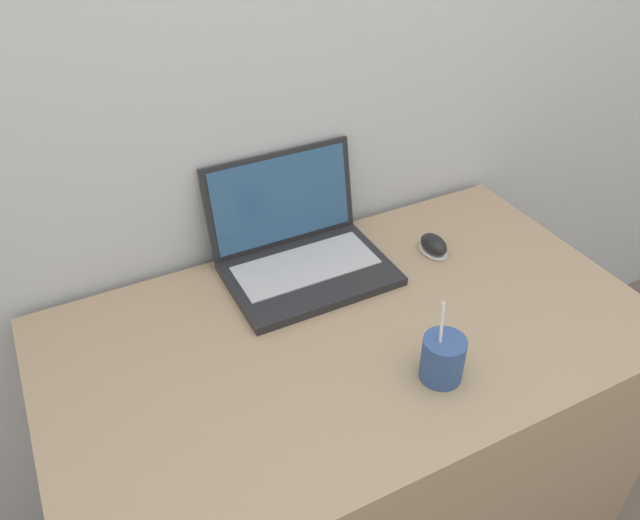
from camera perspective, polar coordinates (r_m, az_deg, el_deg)
wall_back at (r=1.33m, az=-5.28°, el=22.44°), size 7.00×0.04×2.50m
desk at (r=1.54m, az=2.54°, el=-15.96°), size 1.23×0.70×0.70m
laptop at (r=1.42m, az=-1.94°, el=1.14°), size 0.36×0.30×0.24m
drink_cup at (r=1.18m, az=11.16°, el=-8.77°), size 0.08×0.08×0.17m
computer_mouse at (r=1.50m, az=10.35°, el=1.34°), size 0.05×0.08×0.04m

